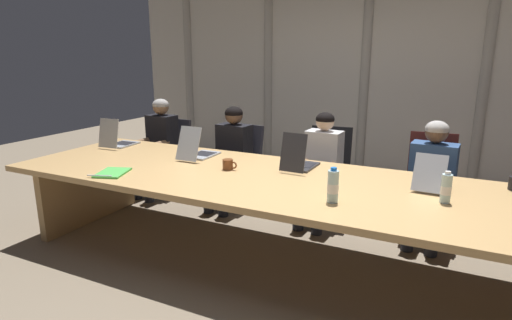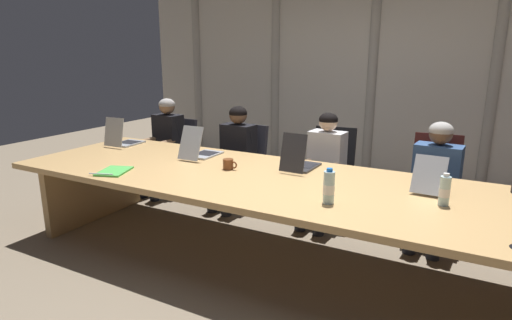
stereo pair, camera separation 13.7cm
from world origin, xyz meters
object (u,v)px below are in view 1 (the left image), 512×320
(office_chair_left_end, at_px, (169,165))
(person_center, at_px, (320,162))
(office_chair_right_mid, at_px, (428,199))
(coffee_mug_far, at_px, (228,164))
(spiral_notepad, at_px, (112,173))
(laptop_left_end, at_px, (118,141))
(person_left_end, at_px, (158,142))
(office_chair_center, at_px, (326,185))
(office_chair_left_mid, at_px, (238,174))
(water_bottle_primary, at_px, (446,189))
(laptop_center, at_px, (299,162))
(person_right_mid, at_px, (431,174))
(laptop_left_mid, at_px, (198,151))
(laptop_right_mid, at_px, (431,180))
(person_left_mid, at_px, (230,151))
(water_bottle_secondary, at_px, (333,186))

(office_chair_left_end, distance_m, person_center, 2.07)
(office_chair_right_mid, distance_m, person_center, 1.08)
(coffee_mug_far, relative_size, spiral_notepad, 0.38)
(laptop_left_end, distance_m, office_chair_right_mid, 3.25)
(person_left_end, bearing_deg, office_chair_center, 99.85)
(office_chair_left_mid, xyz_separation_m, water_bottle_primary, (2.23, -1.17, 0.49))
(laptop_center, height_order, person_left_end, person_left_end)
(office_chair_left_mid, xyz_separation_m, person_right_mid, (2.08, -0.15, 0.31))
(laptop_left_mid, distance_m, office_chair_right_mid, 2.26)
(laptop_left_end, relative_size, water_bottle_primary, 1.85)
(laptop_right_mid, distance_m, person_left_mid, 2.25)
(office_chair_right_mid, distance_m, water_bottle_secondary, 1.66)
(office_chair_right_mid, bearing_deg, person_left_end, -90.54)
(office_chair_right_mid, bearing_deg, water_bottle_secondary, -22.97)
(laptop_right_mid, relative_size, office_chair_center, 0.46)
(laptop_right_mid, distance_m, water_bottle_secondary, 0.87)
(laptop_left_mid, height_order, laptop_center, laptop_center)
(laptop_left_mid, xyz_separation_m, office_chair_left_end, (-1.03, 0.84, -0.46))
(person_left_end, bearing_deg, laptop_center, 78.24)
(office_chair_left_end, height_order, person_left_end, person_left_end)
(laptop_left_mid, bearing_deg, water_bottle_secondary, -113.50)
(laptop_right_mid, distance_m, coffee_mug_far, 1.64)
(office_chair_center, relative_size, person_center, 0.84)
(office_chair_left_end, relative_size, coffee_mug_far, 6.69)
(person_left_mid, bearing_deg, coffee_mug_far, 33.79)
(laptop_left_end, distance_m, laptop_center, 2.09)
(office_chair_left_end, relative_size, water_bottle_primary, 4.13)
(office_chair_right_mid, bearing_deg, laptop_left_mid, -71.06)
(laptop_left_mid, bearing_deg, laptop_left_end, 87.49)
(laptop_right_mid, distance_m, office_chair_left_mid, 2.32)
(person_center, relative_size, person_right_mid, 1.01)
(office_chair_left_end, xyz_separation_m, water_bottle_secondary, (2.55, -1.50, 0.51))
(spiral_notepad, bearing_deg, laptop_left_end, 111.71)
(person_right_mid, bearing_deg, person_left_end, -85.37)
(laptop_left_mid, height_order, office_chair_center, laptop_left_mid)
(office_chair_center, bearing_deg, person_center, -15.65)
(laptop_left_mid, relative_size, person_center, 0.41)
(office_chair_left_end, xyz_separation_m, office_chair_right_mid, (3.08, 0.01, 0.02))
(laptop_left_mid, height_order, person_left_mid, person_left_mid)
(laptop_left_mid, bearing_deg, person_left_end, 56.88)
(office_chair_left_end, height_order, office_chair_left_mid, office_chair_left_mid)
(coffee_mug_far, bearing_deg, person_left_mid, 118.81)
(person_right_mid, height_order, spiral_notepad, person_right_mid)
(laptop_right_mid, height_order, spiral_notepad, laptop_right_mid)
(laptop_center, xyz_separation_m, office_chair_right_mid, (1.02, 0.81, -0.44))
(person_center, xyz_separation_m, person_right_mid, (1.04, 0.01, 0.01))
(office_chair_left_end, bearing_deg, person_center, 86.77)
(office_chair_left_end, distance_m, water_bottle_secondary, 3.00)
(water_bottle_secondary, bearing_deg, office_chair_left_end, 149.61)
(laptop_left_end, height_order, laptop_right_mid, laptop_left_end)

